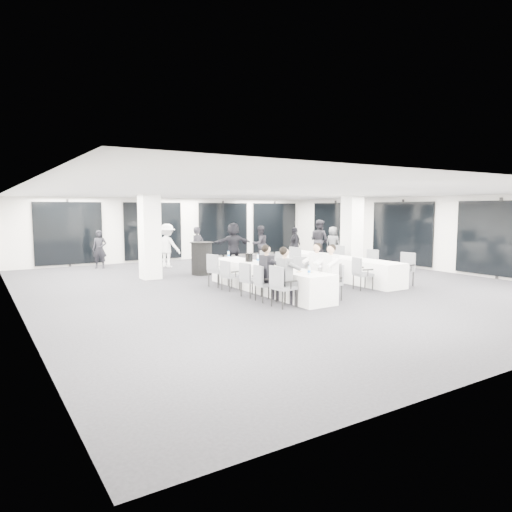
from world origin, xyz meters
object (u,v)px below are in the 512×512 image
at_px(chair_side_right_mid, 369,262).
at_px(standing_guest_h, 319,238).
at_px(banquet_table_main, 266,278).
at_px(chair_main_right_far, 261,264).
at_px(chair_main_left_second, 263,281).
at_px(chair_side_left_near, 361,271).
at_px(standing_guest_c, 167,243).
at_px(ice_bucket_far, 249,257).
at_px(standing_guest_b, 260,242).
at_px(standing_guest_f, 233,241).
at_px(standing_guest_e, 333,241).
at_px(chair_main_left_mid, 249,278).
at_px(standing_guest_a, 198,244).
at_px(banquet_table_side, 339,268).
at_px(chair_main_right_near, 334,280).
at_px(chair_main_right_mid, 295,271).
at_px(standing_guest_g, 100,247).
at_px(ice_bucket_near, 282,263).
at_px(chair_main_right_fourth, 277,267).
at_px(standing_guest_d, 295,243).
at_px(cocktail_table, 202,258).
at_px(chair_main_left_far, 216,268).
at_px(chair_main_right_second, 319,274).
at_px(chair_main_left_near, 281,284).
at_px(chair_side_left_mid, 330,267).
at_px(chair_side_left_far, 298,260).
at_px(chair_main_left_fourth, 229,274).
at_px(chair_side_right_far, 336,258).
at_px(chair_side_right_near, 405,267).

bearing_deg(chair_side_right_mid, standing_guest_h, -23.34).
xyz_separation_m(banquet_table_main, chair_main_right_far, (0.84, 1.59, 0.18)).
relative_size(banquet_table_main, chair_main_left_second, 5.42).
distance_m(chair_side_left_near, chair_side_right_mid, 2.09).
bearing_deg(standing_guest_c, ice_bucket_far, 148.49).
relative_size(standing_guest_b, standing_guest_f, 0.90).
bearing_deg(standing_guest_e, standing_guest_c, 62.22).
xyz_separation_m(chair_main_left_mid, standing_guest_a, (1.44, 6.28, 0.39)).
relative_size(banquet_table_side, chair_side_right_mid, 5.08).
bearing_deg(chair_main_right_near, banquet_table_main, 29.21).
bearing_deg(banquet_table_main, standing_guest_b, 58.81).
bearing_deg(chair_main_right_near, chair_main_right_mid, 5.32).
height_order(banquet_table_side, chair_main_left_mid, chair_main_left_mid).
relative_size(standing_guest_g, ice_bucket_near, 6.15).
distance_m(chair_main_right_near, chair_main_right_fourth, 2.54).
bearing_deg(standing_guest_a, chair_side_right_mid, -77.50).
xyz_separation_m(banquet_table_side, standing_guest_d, (1.48, 4.37, 0.50)).
bearing_deg(chair_main_right_near, standing_guest_f, -3.92).
relative_size(standing_guest_b, standing_guest_d, 1.04).
distance_m(cocktail_table, chair_main_right_mid, 4.35).
relative_size(chair_main_left_second, chair_side_left_near, 0.98).
bearing_deg(chair_main_right_fourth, chair_main_right_mid, 175.77).
height_order(cocktail_table, ice_bucket_near, cocktail_table).
xyz_separation_m(chair_main_left_far, ice_bucket_near, (0.82, -2.23, 0.33)).
bearing_deg(cocktail_table, standing_guest_d, 11.61).
bearing_deg(chair_main_right_fourth, chair_main_right_second, 176.13).
bearing_deg(chair_main_left_mid, chair_main_left_near, -7.52).
relative_size(standing_guest_a, standing_guest_d, 1.05).
relative_size(chair_main_right_second, chair_side_left_mid, 1.10).
xyz_separation_m(chair_side_left_near, standing_guest_c, (-2.84, 7.79, 0.44)).
xyz_separation_m(chair_main_right_second, chair_main_right_fourth, (-0.00, 1.97, -0.02)).
distance_m(chair_main_left_second, chair_side_left_far, 4.34).
bearing_deg(chair_main_left_far, chair_main_right_far, 80.20).
distance_m(banquet_table_main, chair_main_left_second, 1.39).
distance_m(chair_main_right_near, standing_guest_b, 8.28).
height_order(chair_main_left_fourth, standing_guest_g, standing_guest_g).
relative_size(chair_main_left_near, chair_main_right_mid, 1.03).
bearing_deg(standing_guest_c, chair_main_right_far, 157.83).
height_order(chair_main_left_fourth, chair_main_right_fourth, chair_main_right_fourth).
bearing_deg(standing_guest_f, standing_guest_b, -161.56).
distance_m(chair_side_left_mid, standing_guest_f, 5.50).
bearing_deg(cocktail_table, chair_side_right_far, -28.85).
relative_size(chair_main_right_mid, standing_guest_a, 0.52).
bearing_deg(ice_bucket_near, standing_guest_h, 43.33).
relative_size(chair_side_right_far, standing_guest_a, 0.55).
height_order(cocktail_table, ice_bucket_far, cocktail_table).
bearing_deg(ice_bucket_near, chair_main_left_fourth, 118.99).
bearing_deg(chair_main_left_fourth, chair_side_left_far, 98.14).
relative_size(chair_side_right_near, standing_guest_d, 0.58).
bearing_deg(chair_side_left_near, chair_main_left_second, -78.70).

